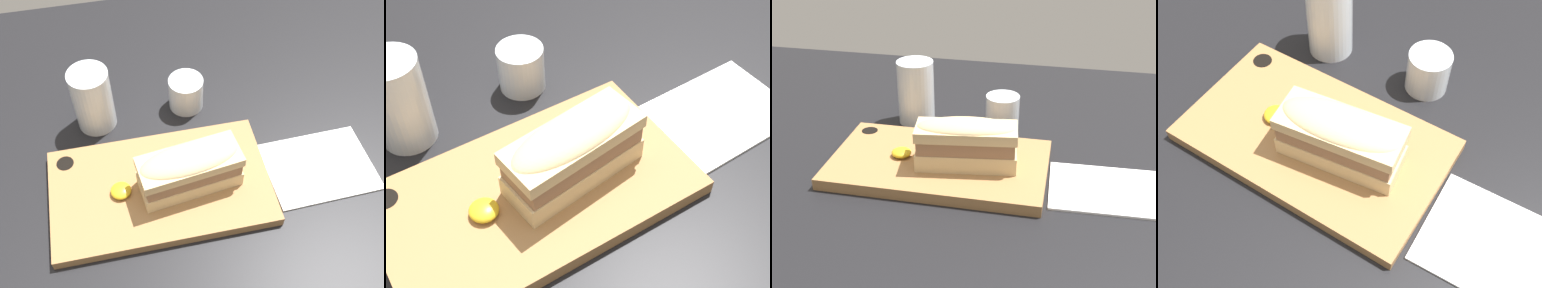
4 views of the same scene
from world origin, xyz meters
TOP-DOWN VIEW (x-y plane):
  - dining_table at (0.00, 0.00)cm, footprint 156.06×121.15cm
  - serving_board at (1.31, 5.61)cm, footprint 36.71×21.23cm
  - sandwich at (6.30, 4.80)cm, footprint 17.29×8.64cm
  - mustard_dollop at (-5.18, 5.28)cm, footprint 3.42×3.42cm
  - water_glass at (-7.68, 23.13)cm, footprint 7.19×7.19cm
  - wine_glass at (9.59, 24.00)cm, footprint 6.56×6.56cm
  - napkin at (29.58, 4.49)cm, footprint 18.97×14.57cm

SIDE VIEW (x-z plane):
  - dining_table at x=0.00cm, z-range 0.00..2.00cm
  - napkin at x=29.58cm, z-range 2.00..2.40cm
  - serving_board at x=1.31cm, z-range 1.98..3.99cm
  - mustard_dollop at x=-5.18cm, z-range 3.96..5.33cm
  - wine_glass at x=9.59cm, z-range 1.76..8.33cm
  - water_glass at x=-7.68cm, z-range 1.15..13.78cm
  - sandwich at x=6.30cm, z-range 4.27..12.50cm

